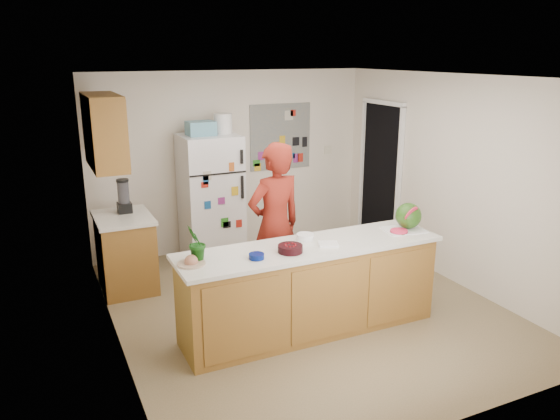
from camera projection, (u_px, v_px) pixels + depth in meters
name	position (u px, v px, depth m)	size (l,w,h in m)	color
floor	(304.00, 307.00, 6.10)	(4.00, 4.50, 0.02)	brown
wall_back	(232.00, 161.00, 7.72)	(4.00, 0.02, 2.50)	beige
wall_left	(109.00, 222.00, 4.93)	(0.02, 4.50, 2.50)	beige
wall_right	(454.00, 180.00, 6.56)	(0.02, 4.50, 2.50)	beige
ceiling	(307.00, 75.00, 5.40)	(4.00, 4.50, 0.02)	white
doorway	(381.00, 175.00, 7.88)	(0.03, 0.85, 2.04)	black
peninsula_base	(310.00, 290.00, 5.46)	(2.60, 0.62, 0.88)	brown
peninsula_top	(311.00, 247.00, 5.33)	(2.68, 0.70, 0.04)	silver
side_counter_base	(126.00, 254.00, 6.47)	(0.60, 0.80, 0.86)	brown
side_counter_top	(123.00, 218.00, 6.34)	(0.64, 0.84, 0.04)	silver
upper_cabinets	(104.00, 131.00, 5.96)	(0.35, 1.00, 0.80)	brown
refrigerator	(211.00, 198.00, 7.31)	(0.75, 0.70, 1.70)	silver
fridge_top_bin	(201.00, 128.00, 7.01)	(0.35, 0.28, 0.18)	#5999B2
photo_collage	(280.00, 137.00, 7.92)	(0.95, 0.01, 0.95)	slate
person	(275.00, 226.00, 5.92)	(0.67, 0.44, 1.83)	maroon
blender_appliance	(124.00, 197.00, 6.42)	(0.13, 0.13, 0.38)	black
cutting_board	(404.00, 230.00, 5.76)	(0.42, 0.32, 0.01)	silver
watermelon	(408.00, 216.00, 5.76)	(0.27, 0.27, 0.27)	#2B571A
watermelon_slice	(399.00, 231.00, 5.67)	(0.18, 0.18, 0.02)	#D32E56
cherry_bowl	(290.00, 249.00, 5.13)	(0.24, 0.24, 0.07)	black
white_bowl	(305.00, 237.00, 5.47)	(0.17, 0.17, 0.06)	silver
cobalt_bowl	(256.00, 256.00, 4.96)	(0.14, 0.14, 0.05)	#031359
plate	(191.00, 264.00, 4.84)	(0.25, 0.25, 0.02)	#BCAB8E
paper_towel	(328.00, 244.00, 5.32)	(0.19, 0.17, 0.02)	silver
keys	(418.00, 232.00, 5.69)	(0.08, 0.04, 0.01)	gray
potted_plant	(196.00, 243.00, 4.86)	(0.19, 0.15, 0.35)	#0D4811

